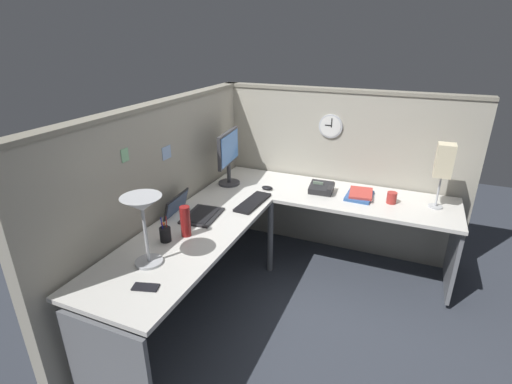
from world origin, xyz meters
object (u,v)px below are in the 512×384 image
thermos_flask (185,221)px  coffee_mug (392,198)px  cell_phone (146,287)px  monitor (229,154)px  computer_mouse (267,188)px  laptop (191,212)px  desk_lamp_paper (444,162)px  wall_clock (331,126)px  book_stack (360,195)px  keyboard (253,202)px  desk_lamp_dome (142,210)px  pen_cup (165,234)px  office_phone (322,188)px

thermos_flask → coffee_mug: size_ratio=2.29×
cell_phone → coffee_mug: (1.73, -1.16, 0.04)m
monitor → cell_phone: (-1.59, -0.28, -0.29)m
computer_mouse → cell_phone: 1.60m
thermos_flask → computer_mouse: bearing=-12.1°
monitor → computer_mouse: bearing=-88.8°
laptop → desk_lamp_paper: 2.00m
computer_mouse → wall_clock: 0.82m
thermos_flask → book_stack: size_ratio=0.74×
monitor → laptop: 0.75m
cell_phone → wall_clock: (2.09, -0.53, 0.51)m
book_stack → monitor: bearing=98.0°
wall_clock → computer_mouse: bearing=138.6°
keyboard → desk_lamp_paper: desk_lamp_paper is taller
keyboard → wall_clock: wall_clock is taller
desk_lamp_dome → pen_cup: bearing=13.3°
keyboard → office_phone: office_phone is taller
office_phone → wall_clock: wall_clock is taller
keyboard → pen_cup: size_ratio=2.39×
wall_clock → office_phone: bearing=-173.7°
office_phone → desk_lamp_paper: (0.05, -0.92, 0.35)m
monitor → office_phone: (0.14, -0.85, -0.26)m
book_stack → desk_lamp_paper: 0.70m
laptop → desk_lamp_dome: 0.77m
computer_mouse → desk_lamp_dome: 1.45m
pen_cup → wall_clock: bearing=-24.5°
computer_mouse → book_stack: bearing=-78.9°
laptop → book_stack: (0.87, -1.16, -0.00)m
computer_mouse → cell_phone: size_ratio=0.72×
cell_phone → book_stack: 1.97m
thermos_flask → desk_lamp_dome: bearing=176.4°
laptop → wall_clock: 1.52m
computer_mouse → thermos_flask: 1.03m
cell_phone → desk_lamp_paper: size_ratio=0.27×
desk_lamp_dome → book_stack: (1.54, -1.04, -0.34)m
office_phone → coffee_mug: size_ratio=2.23×
office_phone → desk_lamp_paper: bearing=-86.7°
monitor → pen_cup: size_ratio=2.78×
desk_lamp_paper → book_stack: bearing=92.6°
computer_mouse → desk_lamp_paper: bearing=-82.5°
book_stack → coffee_mug: (-0.03, -0.26, 0.03)m
computer_mouse → pen_cup: (-1.12, 0.30, 0.04)m
computer_mouse → office_phone: office_phone is taller
desk_lamp_paper → wall_clock: bearing=72.4°
office_phone → wall_clock: size_ratio=0.97×
thermos_flask → book_stack: bearing=-41.2°
monitor → desk_lamp_paper: bearing=-83.8°
cell_phone → office_phone: size_ratio=0.67×
cell_phone → thermos_flask: bearing=-5.7°
pen_cup → coffee_mug: 1.85m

